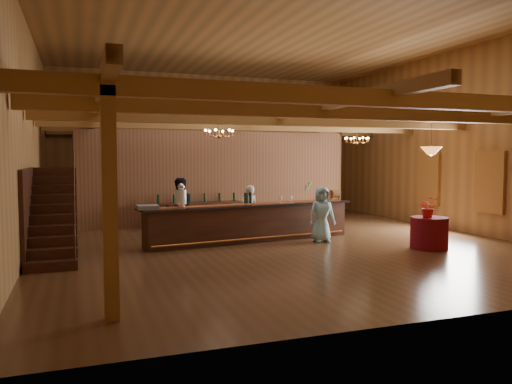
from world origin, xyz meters
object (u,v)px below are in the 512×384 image
object	(u,v)px
raffle_drum	(335,194)
tasting_bar	(251,222)
backbar_shelf	(197,215)
bartender	(249,211)
beverage_dispenser	(181,196)
staff_second	(179,209)
guest	(322,214)
pendant_lamp	(431,151)
floor_plant	(307,201)
chandelier_left	(219,133)
round_table	(429,233)
chandelier_right	(357,140)

from	to	relation	value
raffle_drum	tasting_bar	bearing A→B (deg)	-173.07
raffle_drum	backbar_shelf	size ratio (longest dim) A/B	0.12
bartender	backbar_shelf	bearing A→B (deg)	-71.16
beverage_dispenser	staff_second	size ratio (longest dim) A/B	0.35
tasting_bar	beverage_dispenser	bearing A→B (deg)	178.54
backbar_shelf	tasting_bar	bearing A→B (deg)	-79.67
tasting_bar	raffle_drum	world-z (taller)	raffle_drum
guest	bartender	bearing A→B (deg)	138.73
pendant_lamp	tasting_bar	bearing A→B (deg)	146.68
beverage_dispenser	bartender	size ratio (longest dim) A/B	0.41
beverage_dispenser	bartender	bearing A→B (deg)	26.54
beverage_dispenser	backbar_shelf	world-z (taller)	beverage_dispenser
raffle_drum	floor_plant	bearing A→B (deg)	78.42
chandelier_left	guest	xyz separation A→B (m)	(2.39, -1.47, -2.18)
backbar_shelf	raffle_drum	bearing A→B (deg)	-42.18
raffle_drum	pendant_lamp	size ratio (longest dim) A/B	0.38
beverage_dispenser	round_table	xyz separation A→B (m)	(5.68, -2.26, -0.90)
backbar_shelf	pendant_lamp	size ratio (longest dim) A/B	3.19
tasting_bar	guest	distance (m)	1.89
backbar_shelf	pendant_lamp	xyz separation A→B (m)	(4.52, -5.60, 2.00)
backbar_shelf	staff_second	distance (m)	2.64
tasting_bar	backbar_shelf	world-z (taller)	tasting_bar
chandelier_right	guest	world-z (taller)	chandelier_right
backbar_shelf	chandelier_left	xyz separation A→B (m)	(0.10, -2.36, 2.51)
bartender	guest	distance (m)	2.17
chandelier_left	guest	bearing A→B (deg)	-31.54
round_table	pendant_lamp	size ratio (longest dim) A/B	1.00
raffle_drum	guest	xyz separation A→B (m)	(-0.96, -1.03, -0.44)
tasting_bar	staff_second	bearing A→B (deg)	149.61
chandelier_right	beverage_dispenser	bearing A→B (deg)	-160.30
chandelier_right	round_table	bearing A→B (deg)	-98.20
tasting_bar	floor_plant	bearing A→B (deg)	39.58
raffle_drum	chandelier_left	xyz separation A→B (m)	(-3.35, 0.44, 1.74)
tasting_bar	staff_second	size ratio (longest dim) A/B	3.57
round_table	chandelier_right	xyz separation A→B (m)	(0.65, 4.53, 2.43)
floor_plant	round_table	bearing A→B (deg)	-86.44
raffle_drum	beverage_dispenser	bearing A→B (deg)	-173.27
round_table	tasting_bar	bearing A→B (deg)	146.68
raffle_drum	bartender	xyz separation A→B (m)	(-2.47, 0.53, -0.45)
pendant_lamp	guest	distance (m)	3.17
raffle_drum	floor_plant	world-z (taller)	floor_plant
beverage_dispenser	staff_second	bearing A→B (deg)	82.68
raffle_drum	guest	size ratio (longest dim) A/B	0.23
tasting_bar	raffle_drum	bearing A→B (deg)	-0.98
raffle_drum	round_table	distance (m)	3.11
round_table	floor_plant	size ratio (longest dim) A/B	0.66
raffle_drum	pendant_lamp	world-z (taller)	pendant_lamp
beverage_dispenser	round_table	distance (m)	6.18
backbar_shelf	round_table	xyz separation A→B (m)	(4.52, -5.60, -0.01)
round_table	bartender	distance (m)	4.87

